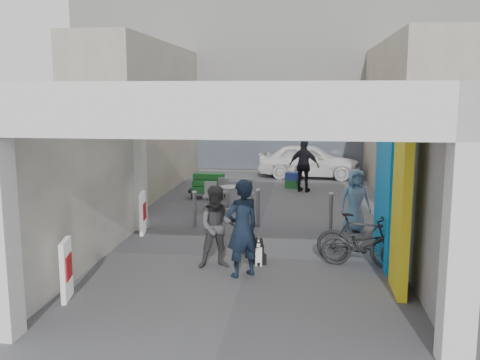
# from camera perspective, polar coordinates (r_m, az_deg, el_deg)

# --- Properties ---
(ground) EXTENTS (90.00, 90.00, 0.00)m
(ground) POSITION_cam_1_polar(r_m,az_deg,el_deg) (11.13, 1.03, -8.26)
(ground) COLOR #4F4F53
(ground) RESTS_ON ground
(arcade_canopy) EXTENTS (6.40, 6.45, 6.40)m
(arcade_canopy) POSITION_cam_1_polar(r_m,az_deg,el_deg) (9.80, 3.72, 3.09)
(arcade_canopy) COLOR silver
(arcade_canopy) RESTS_ON ground
(far_building) EXTENTS (18.00, 4.08, 8.00)m
(far_building) POSITION_cam_1_polar(r_m,az_deg,el_deg) (24.57, 4.49, 10.79)
(far_building) COLOR silver
(far_building) RESTS_ON ground
(plaza_bldg_left) EXTENTS (2.00, 9.00, 5.00)m
(plaza_bldg_left) POSITION_cam_1_polar(r_m,az_deg,el_deg) (18.91, -10.31, 6.59)
(plaza_bldg_left) COLOR #AEA790
(plaza_bldg_left) RESTS_ON ground
(plaza_bldg_right) EXTENTS (2.00, 9.00, 5.00)m
(plaza_bldg_right) POSITION_cam_1_polar(r_m,az_deg,el_deg) (18.39, 17.74, 6.22)
(plaza_bldg_right) COLOR #AEA790
(plaza_bldg_right) RESTS_ON ground
(bollard_left) EXTENTS (0.09, 0.09, 0.90)m
(bollard_left) POSITION_cam_1_polar(r_m,az_deg,el_deg) (13.51, -4.86, -3.15)
(bollard_left) COLOR gray
(bollard_left) RESTS_ON ground
(bollard_center) EXTENTS (0.09, 0.09, 0.95)m
(bollard_center) POSITION_cam_1_polar(r_m,az_deg,el_deg) (13.48, 1.92, -3.05)
(bollard_center) COLOR gray
(bollard_center) RESTS_ON ground
(bollard_right) EXTENTS (0.09, 0.09, 0.96)m
(bollard_right) POSITION_cam_1_polar(r_m,az_deg,el_deg) (13.15, 9.67, -3.47)
(bollard_right) COLOR gray
(bollard_right) RESTS_ON ground
(advert_board_near) EXTENTS (0.20, 0.55, 1.00)m
(advert_board_near) POSITION_cam_1_polar(r_m,az_deg,el_deg) (9.29, -18.03, -9.06)
(advert_board_near) COLOR silver
(advert_board_near) RESTS_ON ground
(advert_board_far) EXTENTS (0.17, 0.56, 1.00)m
(advert_board_far) POSITION_cam_1_polar(r_m,az_deg,el_deg) (13.04, -10.33, -3.47)
(advert_board_far) COLOR silver
(advert_board_far) RESTS_ON ground
(cafe_set) EXTENTS (1.36, 1.10, 0.83)m
(cafe_set) POSITION_cam_1_polar(r_m,az_deg,el_deg) (15.68, -1.37, -1.95)
(cafe_set) COLOR #A2A2A7
(cafe_set) RESTS_ON ground
(produce_stand) EXTENTS (1.18, 0.64, 0.78)m
(produce_stand) POSITION_cam_1_polar(r_m,az_deg,el_deg) (17.16, -3.42, -0.92)
(produce_stand) COLOR black
(produce_stand) RESTS_ON ground
(crate_stack) EXTENTS (0.54, 0.49, 0.56)m
(crate_stack) POSITION_cam_1_polar(r_m,az_deg,el_deg) (19.06, 5.63, -0.00)
(crate_stack) COLOR #185621
(crate_stack) RESTS_ON ground
(border_collie) EXTENTS (0.21, 0.42, 0.57)m
(border_collie) POSITION_cam_1_polar(r_m,az_deg,el_deg) (10.64, 2.05, -7.82)
(border_collie) COLOR black
(border_collie) RESTS_ON ground
(man_with_dog) EXTENTS (0.79, 0.75, 1.82)m
(man_with_dog) POSITION_cam_1_polar(r_m,az_deg,el_deg) (9.80, 0.25, -5.17)
(man_with_dog) COLOR black
(man_with_dog) RESTS_ON ground
(man_back_turned) EXTENTS (0.91, 0.79, 1.61)m
(man_back_turned) POSITION_cam_1_polar(r_m,az_deg,el_deg) (10.33, -2.38, -5.03)
(man_back_turned) COLOR #444447
(man_back_turned) RESTS_ON ground
(man_elderly) EXTENTS (0.85, 0.65, 1.55)m
(man_elderly) POSITION_cam_1_polar(r_m,az_deg,el_deg) (13.25, 12.19, -2.15)
(man_elderly) COLOR #6193BE
(man_elderly) RESTS_ON ground
(man_crates) EXTENTS (1.13, 0.74, 1.79)m
(man_crates) POSITION_cam_1_polar(r_m,az_deg,el_deg) (18.26, 6.85, 1.51)
(man_crates) COLOR black
(man_crates) RESTS_ON ground
(bicycle_front) EXTENTS (1.79, 0.85, 0.90)m
(bicycle_front) POSITION_cam_1_polar(r_m,az_deg,el_deg) (10.71, 13.28, -6.71)
(bicycle_front) COLOR black
(bicycle_front) RESTS_ON ground
(bicycle_rear) EXTENTS (1.80, 0.97, 1.04)m
(bicycle_rear) POSITION_cam_1_polar(r_m,az_deg,el_deg) (10.72, 12.69, -6.28)
(bicycle_rear) COLOR black
(bicycle_rear) RESTS_ON ground
(white_van) EXTENTS (4.10, 1.90, 1.36)m
(white_van) POSITION_cam_1_polar(r_m,az_deg,el_deg) (21.38, 7.38, 2.07)
(white_van) COLOR white
(white_van) RESTS_ON ground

